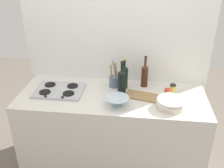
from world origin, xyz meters
TOP-DOWN VIEW (x-y plane):
  - ground_plane at (0.00, 0.00)m, footprint 6.00×6.00m
  - counter_block at (0.00, 0.00)m, footprint 1.80×0.70m
  - backsplash_panel at (0.00, 0.38)m, footprint 1.90×0.06m
  - stovetop_hob at (-0.53, 0.01)m, footprint 0.47×0.35m
  - plate_stack at (0.54, -0.15)m, footprint 0.26×0.26m
  - wine_bottle_leftmost at (0.09, 0.02)m, footprint 0.08×0.08m
  - wine_bottle_mid_left at (0.10, 0.16)m, footprint 0.07×0.07m
  - wine_bottle_mid_right at (0.30, 0.22)m, footprint 0.07×0.07m
  - mixing_bowl at (0.07, -0.19)m, footprint 0.21×0.21m
  - utensil_crock at (-0.00, 0.18)m, footprint 0.10×0.10m
  - condiment_jar_front at (0.52, 0.03)m, footprint 0.06×0.06m
  - condiment_jar_rear at (0.58, 0.11)m, footprint 0.06×0.06m
  - cutting_board at (0.28, 0.00)m, footprint 0.33×0.22m

SIDE VIEW (x-z plane):
  - ground_plane at x=0.00m, z-range 0.00..0.00m
  - counter_block at x=0.00m, z-range 0.00..0.90m
  - cutting_board at x=0.28m, z-range 0.90..0.92m
  - stovetop_hob at x=-0.53m, z-range 0.89..0.93m
  - plate_stack at x=0.54m, z-range 0.90..0.98m
  - condiment_jar_front at x=0.52m, z-range 0.90..0.98m
  - condiment_jar_rear at x=0.58m, z-range 0.90..0.99m
  - mixing_bowl at x=0.07m, z-range 0.90..0.99m
  - utensil_crock at x=0.00m, z-range 0.81..1.12m
  - wine_bottle_mid_right at x=0.30m, z-range 0.86..1.19m
  - wine_bottle_mid_left at x=0.10m, z-range 0.86..1.18m
  - wine_bottle_leftmost at x=0.09m, z-range 0.86..1.21m
  - backsplash_panel at x=0.00m, z-range 0.00..2.27m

